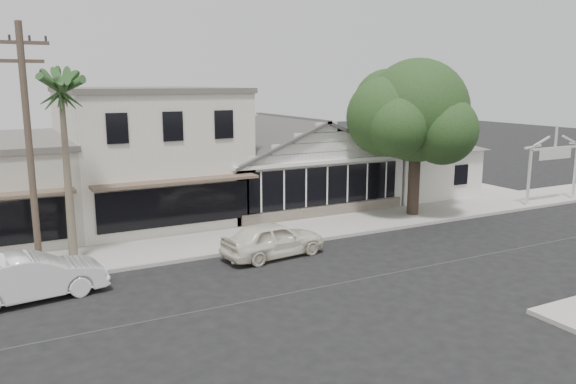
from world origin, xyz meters
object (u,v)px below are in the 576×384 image
utility_pole (29,148)px  shade_tree (413,114)px  arch_sign (555,150)px  car_0 (273,239)px  car_1 (32,277)px

utility_pole → shade_tree: 18.33m
utility_pole → arch_sign: bearing=0.2°
car_0 → shade_tree: bearing=-78.9°
car_0 → car_1: bearing=86.0°
car_0 → shade_tree: shade_tree is taller
utility_pole → shade_tree: (18.23, 1.75, 0.63)m
utility_pole → car_0: bearing=-8.5°
arch_sign → car_1: arch_sign is taller
car_1 → shade_tree: size_ratio=0.56×
arch_sign → shade_tree: shade_tree is taller
arch_sign → car_0: (-18.75, -1.39, -2.43)m
utility_pole → car_1: utility_pole is taller
utility_pole → car_1: (-0.36, -1.68, -4.03)m
car_0 → shade_tree: 11.09m
arch_sign → car_0: 18.96m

